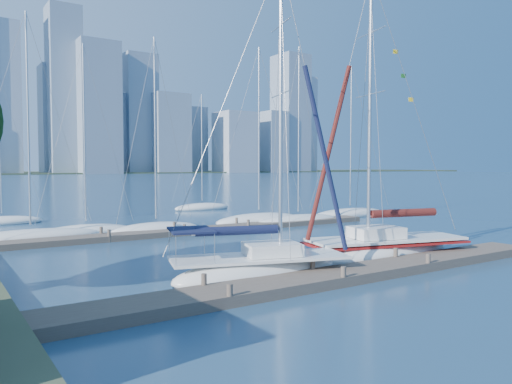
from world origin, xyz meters
TOP-DOWN VIEW (x-y plane):
  - ground at (0.00, 0.00)m, footprint 700.00×700.00m
  - near_dock at (0.00, 0.00)m, footprint 26.00×2.00m
  - far_dock at (2.00, 16.00)m, footprint 30.00×1.80m
  - sailboat_navy at (-1.80, 2.14)m, footprint 8.22×4.70m
  - sailboat_maroon at (6.02, 2.45)m, footprint 9.09×4.83m
  - bg_boat_0 at (-7.90, 18.09)m, footprint 8.80×5.00m
  - bg_boat_1 at (-4.29, 19.27)m, footprint 6.46×2.74m
  - bg_boat_2 at (0.00, 17.61)m, footprint 6.75×3.90m
  - bg_boat_3 at (9.09, 18.44)m, footprint 8.21×3.90m
  - bg_boat_4 at (11.63, 16.56)m, footprint 8.26×4.84m
  - bg_boat_5 at (19.03, 18.34)m, footprint 8.61×3.91m
  - bg_boat_6 at (-8.25, 29.12)m, footprint 6.11×2.20m
  - bg_boat_7 at (11.07, 32.17)m, footprint 6.58×4.36m
  - skyline at (22.46, 290.24)m, footprint 503.29×51.31m

SIDE VIEW (x-z plane):
  - ground at x=0.00m, z-range 0.00..0.00m
  - far_dock at x=2.00m, z-range 0.00..0.36m
  - near_dock at x=0.00m, z-range 0.00..0.40m
  - bg_boat_6 at x=-8.25m, z-range -5.89..6.37m
  - bg_boat_7 at x=11.07m, z-range -5.96..6.47m
  - bg_boat_1 at x=-4.29m, z-range -6.24..6.76m
  - bg_boat_4 at x=11.63m, z-range -6.89..7.42m
  - bg_boat_0 at x=-7.90m, z-range -6.83..7.37m
  - bg_boat_5 at x=19.03m, z-range -6.71..7.24m
  - bg_boat_2 at x=0.00m, z-range -6.57..7.13m
  - bg_boat_3 at x=9.09m, z-range -6.89..7.47m
  - sailboat_maroon at x=6.02m, z-range -6.13..8.38m
  - sailboat_navy at x=-1.80m, z-range -5.64..7.89m
  - skyline at x=22.46m, z-range -20.82..89.97m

